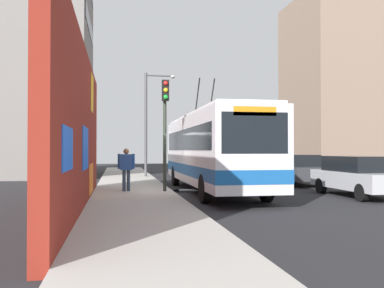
% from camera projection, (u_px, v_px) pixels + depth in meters
% --- Properties ---
extents(ground_plane, '(80.00, 80.00, 0.00)m').
position_uv_depth(ground_plane, '(173.00, 194.00, 17.25)').
color(ground_plane, '#232326').
extents(sidewalk_slab, '(48.00, 3.20, 0.15)m').
position_uv_depth(sidewalk_slab, '(134.00, 193.00, 16.97)').
color(sidewalk_slab, '#ADA8A0').
rests_on(sidewalk_slab, ground_plane).
extents(graffiti_wall, '(13.78, 0.32, 4.89)m').
position_uv_depth(graffiti_wall, '(81.00, 129.00, 12.66)').
color(graffiti_wall, maroon).
rests_on(graffiti_wall, ground_plane).
extents(building_far_left, '(9.82, 9.93, 18.45)m').
position_uv_depth(building_far_left, '(17.00, 45.00, 29.42)').
color(building_far_left, gray).
rests_on(building_far_left, ground_plane).
extents(building_far_right, '(8.13, 9.47, 14.41)m').
position_uv_depth(building_far_right, '(350.00, 86.00, 35.27)').
color(building_far_right, gray).
rests_on(building_far_right, ground_plane).
extents(city_bus, '(11.49, 2.49, 5.14)m').
position_uv_depth(city_bus, '(212.00, 149.00, 18.18)').
color(city_bus, silver).
rests_on(city_bus, ground_plane).
extents(parked_car_silver, '(4.53, 1.80, 1.58)m').
position_uv_depth(parked_car_silver, '(358.00, 175.00, 16.39)').
color(parked_car_silver, '#B7B7BC').
rests_on(parked_car_silver, ground_plane).
extents(parked_car_dark_gray, '(4.87, 1.92, 1.58)m').
position_uv_depth(parked_car_dark_gray, '(294.00, 169.00, 22.29)').
color(parked_car_dark_gray, '#38383D').
rests_on(parked_car_dark_gray, ground_plane).
extents(parked_car_red, '(4.33, 1.89, 1.58)m').
position_uv_depth(parked_car_red, '(256.00, 165.00, 28.37)').
color(parked_car_red, '#B21E19').
rests_on(parked_car_red, ground_plane).
extents(pedestrian_midblock, '(0.23, 0.69, 1.73)m').
position_uv_depth(pedestrian_midblock, '(126.00, 166.00, 17.07)').
color(pedestrian_midblock, '#2D3F59').
rests_on(pedestrian_midblock, sidewalk_slab).
extents(traffic_light, '(0.49, 0.28, 4.52)m').
position_uv_depth(traffic_light, '(165.00, 117.00, 17.00)').
color(traffic_light, '#2D382D').
rests_on(traffic_light, sidewalk_slab).
extents(street_lamp, '(0.44, 1.97, 6.62)m').
position_uv_depth(street_lamp, '(149.00, 117.00, 26.88)').
color(street_lamp, '#4C4C51').
rests_on(street_lamp, sidewalk_slab).
extents(curbside_puddle, '(1.48, 1.48, 0.00)m').
position_uv_depth(curbside_puddle, '(182.00, 191.00, 18.71)').
color(curbside_puddle, black).
rests_on(curbside_puddle, ground_plane).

